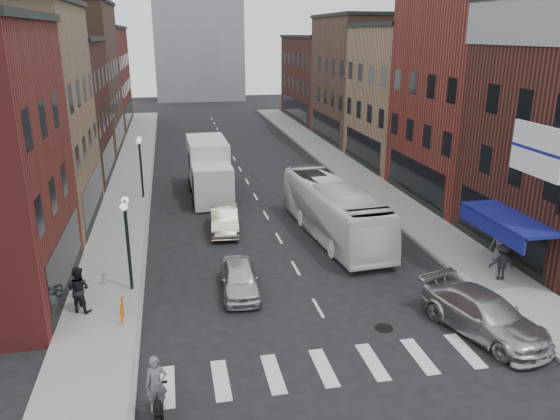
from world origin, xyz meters
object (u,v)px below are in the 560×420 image
object	(u,v)px
billboard_sign	(538,152)
bike_rack	(122,311)
ped_left_solo	(79,289)
streetlamp_near	(127,228)
sedan_left_far	(224,220)
motorcycle_rider	(157,394)
curb_car	(484,315)
ped_right_c	(501,243)
ped_right_a	(502,262)
transit_bus	(333,210)
streetlamp_far	(140,156)
sedan_left_near	(240,278)
parked_bicycle	(77,291)
box_truck	(209,169)

from	to	relation	value
billboard_sign	bike_rack	distance (m)	17.14
ped_left_solo	streetlamp_near	bearing A→B (deg)	-114.95
sedan_left_far	motorcycle_rider	bearing A→B (deg)	-98.46
curb_car	ped_right_c	size ratio (longest dim) A/B	2.77
ped_right_a	ped_right_c	world-z (taller)	ped_right_c
motorcycle_rider	transit_bus	world-z (taller)	transit_bus
sedan_left_far	ped_right_c	xyz separation A→B (m)	(12.34, -7.13, 0.41)
curb_car	transit_bus	bearing A→B (deg)	86.04
streetlamp_far	bike_rack	size ratio (longest dim) A/B	5.14
sedan_left_near	ped_right_c	bearing A→B (deg)	5.03
billboard_sign	ped_left_solo	xyz separation A→B (m)	(-17.84, 1.87, -5.05)
sedan_left_near	parked_bicycle	size ratio (longest dim) A/B	2.40
motorcycle_rider	transit_bus	distance (m)	16.30
sedan_left_near	curb_car	xyz separation A→B (m)	(8.32, -5.05, 0.10)
parked_bicycle	ped_right_c	world-z (taller)	ped_right_c
box_truck	motorcycle_rider	bearing A→B (deg)	-98.96
motorcycle_rider	ped_left_solo	world-z (taller)	motorcycle_rider
parked_bicycle	ped_right_a	xyz separation A→B (m)	(18.01, -1.59, 0.40)
motorcycle_rider	sedan_left_far	bearing A→B (deg)	74.65
streetlamp_far	box_truck	xyz separation A→B (m)	(4.43, 0.12, -1.13)
motorcycle_rider	curb_car	xyz separation A→B (m)	(11.62, 2.66, -0.27)
billboard_sign	streetlamp_far	world-z (taller)	billboard_sign
transit_bus	parked_bicycle	distance (m)	13.61
billboard_sign	parked_bicycle	bearing A→B (deg)	171.13
bike_rack	ped_right_a	xyz separation A→B (m)	(16.12, 0.43, 0.43)
bike_rack	sedan_left_near	world-z (taller)	sedan_left_near
transit_bus	curb_car	world-z (taller)	transit_bus
billboard_sign	ped_right_c	size ratio (longest dim) A/B	1.97
streetlamp_near	ped_left_solo	xyz separation A→B (m)	(-1.85, -1.63, -1.83)
box_truck	sedan_left_near	size ratio (longest dim) A/B	2.15
transit_bus	ped_right_c	world-z (taller)	transit_bus
ped_right_a	motorcycle_rider	bearing A→B (deg)	33.85
bike_rack	transit_bus	bearing A→B (deg)	35.31
streetlamp_near	parked_bicycle	world-z (taller)	streetlamp_near
motorcycle_rider	parked_bicycle	bearing A→B (deg)	109.59
transit_bus	parked_bicycle	world-z (taller)	transit_bus
streetlamp_far	parked_bicycle	distance (m)	15.01
parked_bicycle	ped_left_solo	distance (m)	1.11
streetlamp_near	transit_bus	bearing A→B (deg)	24.75
box_truck	sedan_left_near	distance (m)	15.16
bike_rack	parked_bicycle	world-z (taller)	parked_bicycle
sedan_left_far	ped_left_solo	distance (m)	10.55
streetlamp_near	ped_right_c	distance (m)	17.10
billboard_sign	box_truck	xyz separation A→B (m)	(-11.56, 17.62, -4.35)
billboard_sign	sedan_left_near	size ratio (longest dim) A/B	0.95
parked_bicycle	transit_bus	bearing A→B (deg)	5.90
motorcycle_rider	sedan_left_near	size ratio (longest dim) A/B	0.56
billboard_sign	ped_left_solo	bearing A→B (deg)	174.03
parked_bicycle	box_truck	bearing A→B (deg)	48.46
box_truck	ped_right_c	xyz separation A→B (m)	(12.57, -14.58, -0.70)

